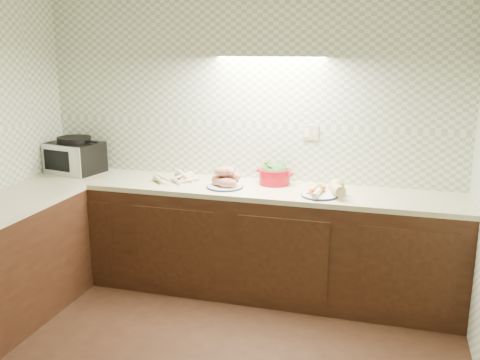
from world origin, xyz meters
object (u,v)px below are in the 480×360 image
(sweet_potato_plate, at_px, (226,179))
(parsnip_pile, at_px, (176,177))
(toaster_oven, at_px, (75,156))
(dutch_oven, at_px, (275,174))
(onion_bowl, at_px, (230,178))
(veg_plate, at_px, (328,190))

(sweet_potato_plate, bearing_deg, parsnip_pile, 170.19)
(toaster_oven, distance_m, dutch_oven, 1.82)
(toaster_oven, xyz_separation_m, dutch_oven, (1.82, 0.08, -0.07))
(onion_bowl, relative_size, dutch_oven, 0.41)
(sweet_potato_plate, relative_size, onion_bowl, 2.35)
(toaster_oven, xyz_separation_m, veg_plate, (2.28, -0.15, -0.10))
(parsnip_pile, distance_m, veg_plate, 1.29)
(veg_plate, bearing_deg, dutch_oven, 153.23)
(onion_bowl, bearing_deg, dutch_oven, 5.19)
(toaster_oven, relative_size, onion_bowl, 3.92)
(toaster_oven, relative_size, dutch_oven, 1.62)
(parsnip_pile, height_order, sweet_potato_plate, sweet_potato_plate)
(onion_bowl, height_order, veg_plate, veg_plate)
(onion_bowl, distance_m, veg_plate, 0.86)
(sweet_potato_plate, height_order, onion_bowl, sweet_potato_plate)
(parsnip_pile, bearing_deg, onion_bowl, 12.12)
(parsnip_pile, bearing_deg, dutch_oven, 9.04)
(onion_bowl, height_order, dutch_oven, dutch_oven)
(onion_bowl, relative_size, veg_plate, 0.37)
(sweet_potato_plate, distance_m, dutch_oven, 0.41)
(sweet_potato_plate, relative_size, dutch_oven, 0.97)
(parsnip_pile, relative_size, onion_bowl, 3.15)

